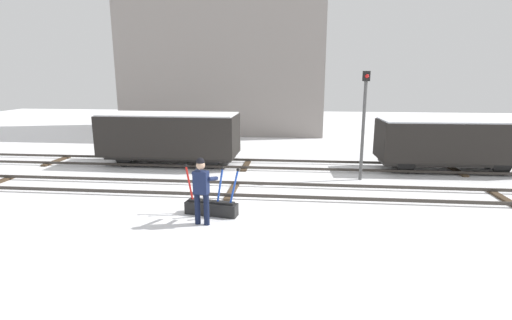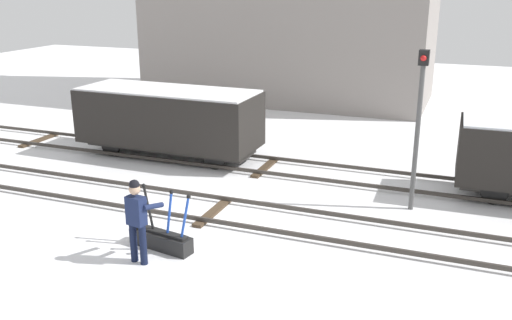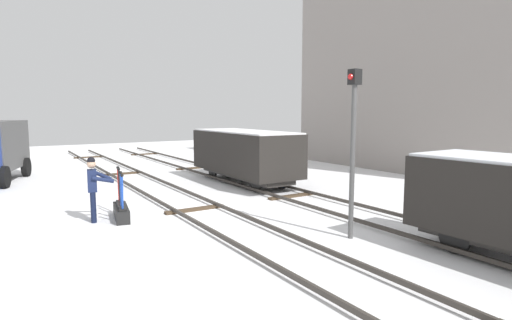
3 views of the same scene
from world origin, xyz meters
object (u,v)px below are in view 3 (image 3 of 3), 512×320
signal_post (353,137)px  freight_car_back_track (244,153)px  switch_lever_frame (121,210)px  rail_worker (93,185)px

signal_post → freight_car_back_track: bearing=167.8°
signal_post → switch_lever_frame: bearing=-138.7°
switch_lever_frame → rail_worker: 1.06m
switch_lever_frame → signal_post: size_ratio=0.40×
switch_lever_frame → signal_post: (4.85, 4.26, 2.22)m
freight_car_back_track → switch_lever_frame: bearing=-61.6°
rail_worker → freight_car_back_track: (-3.05, 6.69, 0.28)m
signal_post → freight_car_back_track: (-7.98, 1.73, -1.15)m
switch_lever_frame → rail_worker: bearing=-87.2°
rail_worker → signal_post: bearing=54.8°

